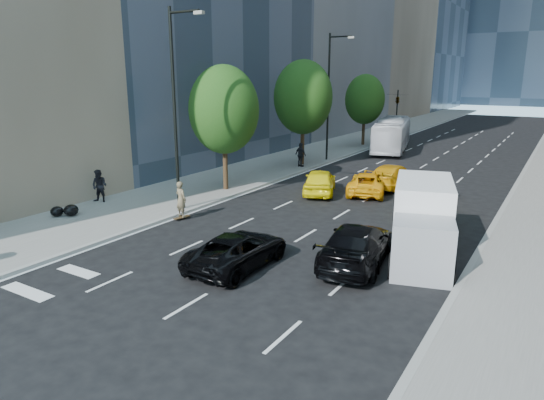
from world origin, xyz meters
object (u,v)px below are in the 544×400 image
Objects in this scene: black_sedan_mercedes at (357,245)px; box_truck at (423,220)px; skateboarder at (181,202)px; black_sedan_lincoln at (238,250)px; city_bus at (392,134)px.

box_truck is at bearing -138.13° from black_sedan_mercedes.
skateboarder is 0.34× the size of black_sedan_mercedes.
black_sedan_lincoln is 0.43× the size of city_bus.
black_sedan_mercedes is at bearing -86.68° from city_bus.
city_bus reaches higher than box_truck.
city_bus is (-8.01, 28.55, 0.75)m from black_sedan_mercedes.
skateboarder is 0.28× the size of box_truck.
skateboarder is at bearing -31.33° from black_sedan_lincoln.
box_truck reaches higher than black_sedan_mercedes.
city_bus is at bearing 95.19° from box_truck.
black_sedan_mercedes is at bearing -175.66° from skateboarder.
black_sedan_mercedes is 2.95m from box_truck.
box_truck reaches higher than black_sedan_lincoln.
black_sedan_mercedes is (9.64, -0.95, -0.13)m from skateboarder.
city_bus reaches higher than black_sedan_lincoln.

